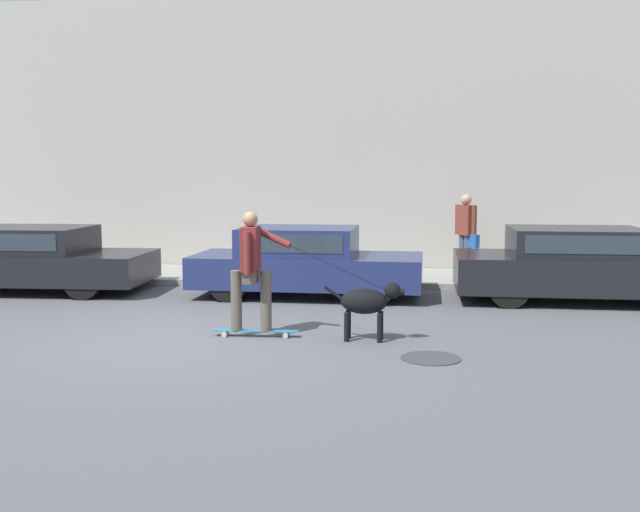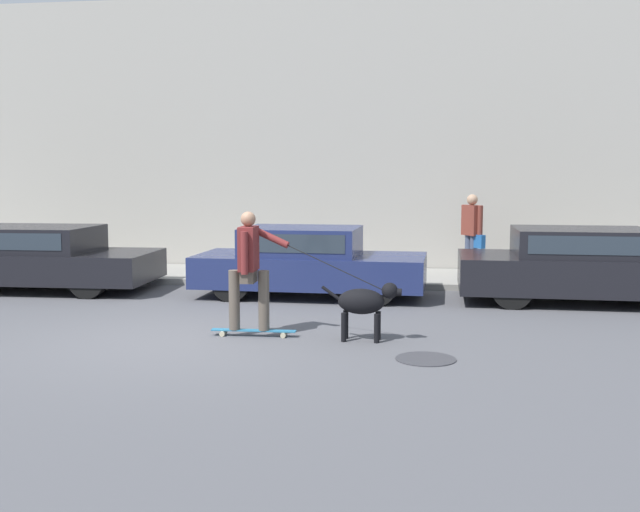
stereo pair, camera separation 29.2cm
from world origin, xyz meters
name	(u,v)px [view 1 (the left image)]	position (x,y,z in m)	size (l,w,h in m)	color
ground_plane	(181,343)	(0.00, 0.00, 0.00)	(36.00, 36.00, 0.00)	#545459
back_wall	(277,136)	(0.00, 7.28, 2.98)	(32.00, 0.30, 5.95)	#ADA89E
sidewalk_curb	(266,276)	(0.00, 5.93, 0.06)	(30.00, 2.35, 0.12)	gray
parked_car_0	(23,259)	(-4.11, 3.79, 0.60)	(4.53, 1.94, 1.18)	black
parked_car_1	(305,263)	(1.10, 3.80, 0.60)	(4.03, 1.84, 1.22)	black
parked_car_2	(583,266)	(5.82, 3.80, 0.61)	(4.35, 1.91, 1.24)	black
dog	(367,302)	(2.36, 0.41, 0.51)	(1.04, 0.35, 0.77)	black
skateboarder	(252,266)	(0.84, 0.48, 0.94)	(2.38, 0.60, 1.66)	beige
pedestrian_with_bag	(466,231)	(4.04, 5.96, 1.02)	(0.46, 0.62, 1.63)	#3D4760
manhole_cover	(431,358)	(3.15, -0.46, 0.01)	(0.71, 0.71, 0.01)	#38383D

